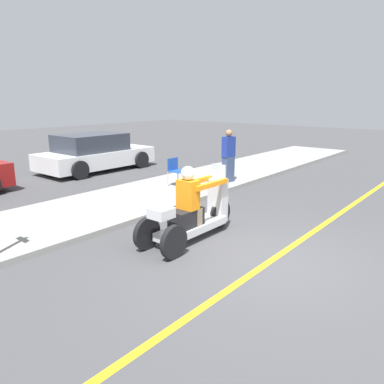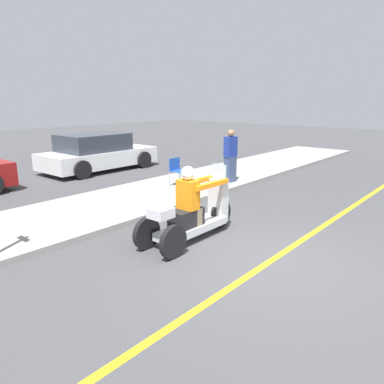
# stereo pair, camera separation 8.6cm
# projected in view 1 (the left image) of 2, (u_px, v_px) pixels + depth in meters

# --- Properties ---
(ground_plane) EXTENTS (60.00, 60.00, 0.00)m
(ground_plane) POSITION_uv_depth(u_px,v_px,m) (270.00, 262.00, 6.27)
(ground_plane) COLOR #424244
(lane_stripe) EXTENTS (24.00, 0.12, 0.01)m
(lane_stripe) POSITION_uv_depth(u_px,v_px,m) (269.00, 262.00, 6.24)
(lane_stripe) COLOR gold
(lane_stripe) RESTS_ON ground
(sidewalk_strip) EXTENTS (28.00, 2.80, 0.12)m
(sidewalk_strip) POSITION_uv_depth(u_px,v_px,m) (100.00, 208.00, 9.09)
(sidewalk_strip) COLOR gray
(sidewalk_strip) RESTS_ON ground
(motorcycle_trike) EXTENTS (2.41, 0.75, 1.46)m
(motorcycle_trike) POSITION_uv_depth(u_px,v_px,m) (192.00, 214.00, 7.14)
(motorcycle_trike) COLOR black
(motorcycle_trike) RESTS_ON ground
(spectator_end_of_line) EXTENTS (0.42, 0.29, 1.61)m
(spectator_end_of_line) POSITION_uv_depth(u_px,v_px,m) (228.00, 157.00, 11.53)
(spectator_end_of_line) COLOR #38476B
(spectator_end_of_line) RESTS_ON sidewalk_strip
(folding_chair_curbside) EXTENTS (0.47, 0.47, 0.82)m
(folding_chair_curbside) POSITION_uv_depth(u_px,v_px,m) (176.00, 169.00, 11.07)
(folding_chair_curbside) COLOR #A5A8AD
(folding_chair_curbside) RESTS_ON sidewalk_strip
(parked_car_lot_far) EXTENTS (4.30, 2.10, 1.38)m
(parked_car_lot_far) POSITION_uv_depth(u_px,v_px,m) (95.00, 153.00, 14.01)
(parked_car_lot_far) COLOR silver
(parked_car_lot_far) RESTS_ON ground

